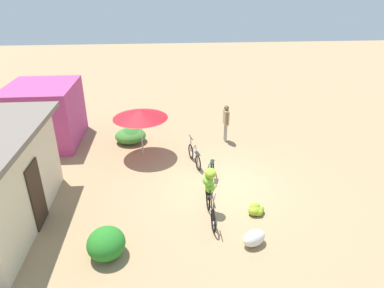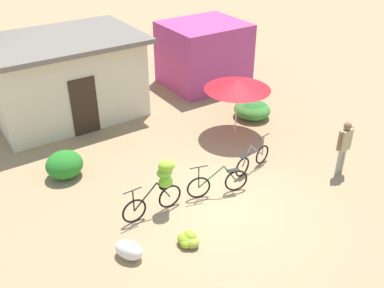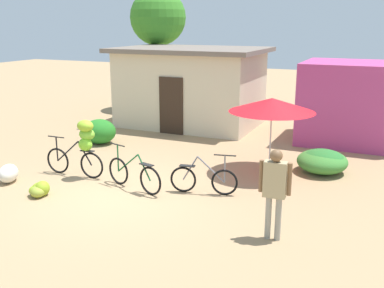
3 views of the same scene
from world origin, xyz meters
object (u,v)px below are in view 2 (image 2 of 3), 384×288
(shop_pink, at_px, (204,54))
(bicycle_leftmost, at_px, (162,182))
(building_low, at_px, (65,78))
(bicycle_near_pile, at_px, (217,183))
(bicycle_center_loaded, at_px, (253,160))
(produce_sack, at_px, (129,250))
(banana_pile_on_ground, at_px, (188,240))
(person_vendor, at_px, (344,143))
(market_umbrella, at_px, (238,84))

(shop_pink, distance_m, bicycle_leftmost, 8.74)
(building_low, height_order, shop_pink, building_low)
(shop_pink, distance_m, bicycle_near_pile, 8.00)
(bicycle_center_loaded, distance_m, produce_sack, 4.87)
(banana_pile_on_ground, xyz_separation_m, produce_sack, (-1.35, 0.41, 0.07))
(bicycle_center_loaded, bearing_deg, person_vendor, -38.22)
(market_umbrella, bearing_deg, person_vendor, -74.51)
(produce_sack, bearing_deg, banana_pile_on_ground, -16.80)
(building_low, height_order, bicycle_center_loaded, building_low)
(building_low, bearing_deg, produce_sack, -100.55)
(banana_pile_on_ground, bearing_deg, bicycle_center_loaded, 25.98)
(bicycle_center_loaded, bearing_deg, shop_pink, 67.56)
(shop_pink, bearing_deg, bicycle_leftmost, -131.81)
(bicycle_near_pile, bearing_deg, building_low, 103.29)
(bicycle_near_pile, height_order, produce_sack, bicycle_near_pile)
(person_vendor, bearing_deg, banana_pile_on_ground, -179.39)
(bicycle_near_pile, relative_size, banana_pile_on_ground, 2.56)
(shop_pink, bearing_deg, market_umbrella, -110.86)
(bicycle_center_loaded, height_order, banana_pile_on_ground, bicycle_center_loaded)
(shop_pink, distance_m, person_vendor, 7.93)
(market_umbrella, bearing_deg, bicycle_leftmost, -151.74)
(bicycle_center_loaded, relative_size, banana_pile_on_ground, 2.32)
(market_umbrella, bearing_deg, bicycle_center_loaded, -115.58)
(bicycle_leftmost, relative_size, bicycle_near_pile, 1.01)
(market_umbrella, bearing_deg, shop_pink, 69.14)
(building_low, distance_m, banana_pile_on_ground, 8.31)
(produce_sack, bearing_deg, bicycle_center_loaded, 14.64)
(shop_pink, xyz_separation_m, produce_sack, (-7.32, -7.55, -1.08))
(bicycle_near_pile, height_order, bicycle_center_loaded, bicycle_near_pile)
(person_vendor, bearing_deg, building_low, 122.86)
(bicycle_leftmost, bearing_deg, produce_sack, -145.07)
(banana_pile_on_ground, bearing_deg, bicycle_near_pile, 34.91)
(shop_pink, bearing_deg, person_vendor, -94.39)
(bicycle_leftmost, xyz_separation_m, bicycle_near_pile, (1.60, -0.23, -0.55))
(bicycle_leftmost, height_order, banana_pile_on_ground, bicycle_leftmost)
(bicycle_near_pile, bearing_deg, produce_sack, -165.25)
(bicycle_leftmost, relative_size, person_vendor, 1.02)
(bicycle_near_pile, relative_size, produce_sack, 2.44)
(banana_pile_on_ground, bearing_deg, market_umbrella, 40.45)
(banana_pile_on_ground, distance_m, produce_sack, 1.41)
(shop_pink, relative_size, banana_pile_on_ground, 4.80)
(market_umbrella, distance_m, person_vendor, 3.87)
(bicycle_center_loaded, relative_size, produce_sack, 2.21)
(shop_pink, bearing_deg, bicycle_near_pile, -122.05)
(bicycle_leftmost, xyz_separation_m, person_vendor, (5.22, -1.39, 0.13))
(bicycle_leftmost, relative_size, banana_pile_on_ground, 2.59)
(shop_pink, height_order, bicycle_near_pile, shop_pink)
(bicycle_near_pile, xyz_separation_m, produce_sack, (-3.10, -0.82, -0.15))
(market_umbrella, distance_m, bicycle_center_loaded, 2.72)
(person_vendor, bearing_deg, produce_sack, 177.02)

